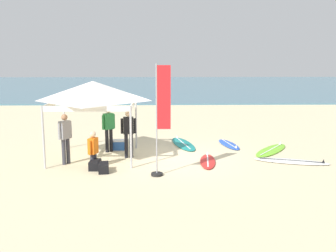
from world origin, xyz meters
TOP-DOWN VIEW (x-y plane):
  - ground_plane at (0.00, 0.00)m, footprint 80.00×80.00m
  - sea at (0.00, 33.22)m, footprint 80.00×36.00m
  - canopy_tent at (-2.66, 0.27)m, footprint 2.92×2.92m
  - surfboard_white at (4.21, -0.55)m, footprint 2.61×1.41m
  - surfboard_lime at (3.97, 1.07)m, footprint 2.05×2.46m
  - surfboard_blue at (2.51, 2.07)m, footprint 0.87×2.01m
  - surfboard_teal at (0.64, 2.20)m, footprint 1.20×2.66m
  - surfboard_red at (1.33, -0.48)m, footprint 0.73×1.98m
  - person_grey at (-3.49, -0.60)m, footprint 0.39×0.45m
  - person_green at (-2.26, 1.08)m, footprint 0.46×0.39m
  - person_black at (-1.44, 0.19)m, footprint 0.55×0.25m
  - person_orange at (-2.51, -0.95)m, footprint 0.32×0.53m
  - banner_flag at (-0.30, -1.95)m, footprint 0.60×0.36m
  - gear_bag_near_tent at (-2.10, -1.54)m, footprint 0.40×0.64m
  - gear_bag_by_pole at (-2.42, -1.21)m, footprint 0.34×0.61m
  - cooler_box at (-1.92, 1.41)m, footprint 0.50×0.36m

SIDE VIEW (x-z plane):
  - ground_plane at x=0.00m, z-range 0.00..0.00m
  - surfboard_teal at x=0.64m, z-range -0.06..0.13m
  - surfboard_lime at x=3.97m, z-range -0.06..0.13m
  - surfboard_white at x=4.21m, z-range -0.06..0.13m
  - surfboard_blue at x=2.51m, z-range -0.06..0.13m
  - surfboard_red at x=1.33m, z-range -0.06..0.13m
  - sea at x=0.00m, z-range 0.00..0.10m
  - gear_bag_near_tent at x=-2.10m, z-range 0.00..0.28m
  - gear_bag_by_pole at x=-2.42m, z-range 0.00..0.28m
  - cooler_box at x=-1.92m, z-range 0.00..0.39m
  - person_orange at x=-2.51m, z-range 0.06..1.26m
  - person_grey at x=-3.49m, z-range 0.13..1.84m
  - person_green at x=-2.26m, z-range 0.13..1.84m
  - person_black at x=-1.44m, z-range 0.13..1.84m
  - banner_flag at x=-0.30m, z-range -0.13..3.27m
  - canopy_tent at x=-2.66m, z-range 1.01..3.76m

